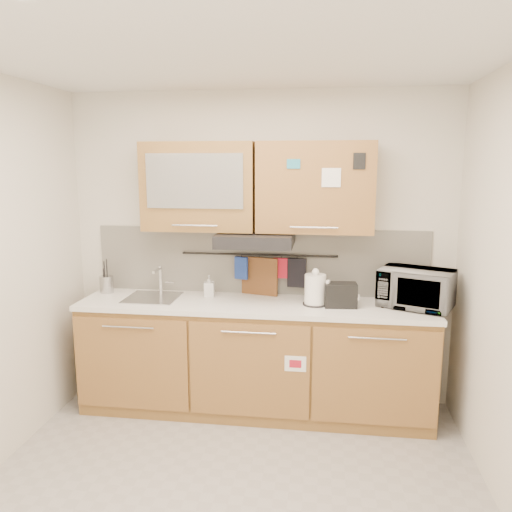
% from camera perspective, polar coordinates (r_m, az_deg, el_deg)
% --- Properties ---
extents(floor, '(3.20, 3.20, 0.00)m').
position_cam_1_polar(floor, '(3.35, -3.29, -26.46)').
color(floor, '#9E9993').
rests_on(floor, ground).
extents(ceiling, '(3.20, 3.20, 0.00)m').
position_cam_1_polar(ceiling, '(2.74, -3.91, 22.89)').
color(ceiling, white).
rests_on(ceiling, wall_back).
extents(wall_back, '(3.20, 0.00, 3.20)m').
position_cam_1_polar(wall_back, '(4.22, 0.40, 0.80)').
color(wall_back, silver).
rests_on(wall_back, ground).
extents(base_cabinet, '(2.80, 0.64, 0.88)m').
position_cam_1_polar(base_cabinet, '(4.17, -0.17, -12.13)').
color(base_cabinet, '#A07639').
rests_on(base_cabinet, floor).
extents(countertop, '(2.82, 0.62, 0.04)m').
position_cam_1_polar(countertop, '(4.01, -0.18, -5.60)').
color(countertop, white).
rests_on(countertop, base_cabinet).
extents(backsplash, '(2.80, 0.02, 0.56)m').
position_cam_1_polar(backsplash, '(4.22, 0.38, -0.57)').
color(backsplash, silver).
rests_on(backsplash, countertop).
extents(upper_cabinets, '(1.82, 0.37, 0.70)m').
position_cam_1_polar(upper_cabinets, '(3.98, 0.01, 7.91)').
color(upper_cabinets, '#A07639').
rests_on(upper_cabinets, wall_back).
extents(range_hood, '(0.60, 0.46, 0.10)m').
position_cam_1_polar(range_hood, '(3.95, -0.06, 1.90)').
color(range_hood, black).
rests_on(range_hood, upper_cabinets).
extents(sink, '(0.42, 0.40, 0.26)m').
position_cam_1_polar(sink, '(4.21, -11.69, -4.67)').
color(sink, silver).
rests_on(sink, countertop).
extents(utensil_rail, '(1.30, 0.02, 0.02)m').
position_cam_1_polar(utensil_rail, '(4.17, 0.31, 0.14)').
color(utensil_rail, black).
rests_on(utensil_rail, backsplash).
extents(utensil_crock, '(0.14, 0.14, 0.29)m').
position_cam_1_polar(utensil_crock, '(4.47, -16.69, -3.08)').
color(utensil_crock, '#ABABAF').
rests_on(utensil_crock, countertop).
extents(kettle, '(0.22, 0.21, 0.29)m').
position_cam_1_polar(kettle, '(3.93, 6.79, -3.92)').
color(kettle, white).
rests_on(kettle, countertop).
extents(toaster, '(0.26, 0.17, 0.19)m').
position_cam_1_polar(toaster, '(3.92, 9.64, -4.38)').
color(toaster, black).
rests_on(toaster, countertop).
extents(microwave, '(0.63, 0.54, 0.30)m').
position_cam_1_polar(microwave, '(4.03, 17.82, -3.53)').
color(microwave, '#999999').
rests_on(microwave, countertop).
extents(soap_bottle, '(0.09, 0.09, 0.18)m').
position_cam_1_polar(soap_bottle, '(4.17, -5.38, -3.42)').
color(soap_bottle, '#999999').
rests_on(soap_bottle, countertop).
extents(cutting_board, '(0.31, 0.10, 0.39)m').
position_cam_1_polar(cutting_board, '(4.20, 0.40, -2.80)').
color(cutting_board, brown).
rests_on(cutting_board, utensil_rail).
extents(oven_mitt, '(0.12, 0.06, 0.19)m').
position_cam_1_polar(oven_mitt, '(4.20, -1.70, -1.38)').
color(oven_mitt, '#203C97').
rests_on(oven_mitt, utensil_rail).
extents(dark_pouch, '(0.16, 0.06, 0.24)m').
position_cam_1_polar(dark_pouch, '(4.16, 4.68, -1.91)').
color(dark_pouch, black).
rests_on(dark_pouch, utensil_rail).
extents(pot_holder, '(0.14, 0.02, 0.17)m').
position_cam_1_polar(pot_holder, '(4.16, 2.92, -1.39)').
color(pot_holder, red).
rests_on(pot_holder, utensil_rail).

